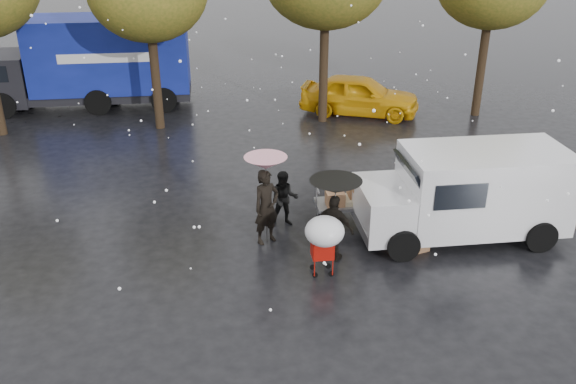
{
  "coord_description": "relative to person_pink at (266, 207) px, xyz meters",
  "views": [
    {
      "loc": [
        -1.54,
        -11.51,
        7.37
      ],
      "look_at": [
        0.05,
        1.0,
        1.4
      ],
      "focal_mm": 38.0,
      "sensor_mm": 36.0,
      "label": 1
    }
  ],
  "objects": [
    {
      "name": "shopping_cart",
      "position": [
        1.07,
        -1.7,
        0.14
      ],
      "size": [
        0.84,
        0.84,
        1.46
      ],
      "color": "#BC130A",
      "rests_on": "ground"
    },
    {
      "name": "yellow_taxi",
      "position": [
        4.47,
        9.37,
        -0.16
      ],
      "size": [
        4.85,
        3.33,
        1.53
      ],
      "primitive_type": "imported",
      "rotation": [
        0.0,
        0.0,
        1.2
      ],
      "color": "#E09E0B",
      "rests_on": "ground"
    },
    {
      "name": "umbrella_black",
      "position": [
        1.43,
        -1.01,
        0.91
      ],
      "size": [
        1.16,
        1.16,
        1.98
      ],
      "color": "#4C4C4C",
      "rests_on": "ground"
    },
    {
      "name": "ground",
      "position": [
        0.43,
        -1.25,
        -0.93
      ],
      "size": [
        90.0,
        90.0,
        0.0
      ],
      "primitive_type": "plane",
      "color": "black",
      "rests_on": "ground"
    },
    {
      "name": "umbrella_pink",
      "position": [
        0.0,
        0.0,
        1.12
      ],
      "size": [
        1.0,
        1.0,
        2.2
      ],
      "color": "#4C4C4C",
      "rests_on": "ground"
    },
    {
      "name": "person_pink",
      "position": [
        0.0,
        0.0,
        0.0
      ],
      "size": [
        0.81,
        0.72,
        1.85
      ],
      "primitive_type": "imported",
      "rotation": [
        0.0,
        0.0,
        0.51
      ],
      "color": "black",
      "rests_on": "ground"
    },
    {
      "name": "box_ground_near",
      "position": [
        3.02,
        -0.69,
        -0.7
      ],
      "size": [
        0.57,
        0.48,
        0.45
      ],
      "primitive_type": "cube",
      "rotation": [
        0.0,
        0.0,
        0.17
      ],
      "color": "brown",
      "rests_on": "ground"
    },
    {
      "name": "person_black",
      "position": [
        1.43,
        -1.01,
        -0.12
      ],
      "size": [
        0.99,
        0.87,
        1.6
      ],
      "primitive_type": "imported",
      "rotation": [
        0.0,
        0.0,
        2.51
      ],
      "color": "black",
      "rests_on": "ground"
    },
    {
      "name": "box_ground_far",
      "position": [
        3.46,
        -0.85,
        -0.74
      ],
      "size": [
        0.57,
        0.5,
        0.38
      ],
      "primitive_type": "cube",
      "rotation": [
        0.0,
        0.0,
        0.3
      ],
      "color": "brown",
      "rests_on": "ground"
    },
    {
      "name": "white_van",
      "position": [
        4.8,
        -0.27,
        0.23
      ],
      "size": [
        4.91,
        2.18,
        2.2
      ],
      "color": "white",
      "rests_on": "ground"
    },
    {
      "name": "vendor_cart",
      "position": [
        2.15,
        0.68,
        -0.2
      ],
      "size": [
        1.52,
        0.8,
        1.27
      ],
      "color": "slate",
      "rests_on": "ground"
    },
    {
      "name": "blue_truck",
      "position": [
        -5.84,
        11.75,
        0.83
      ],
      "size": [
        8.3,
        2.6,
        3.5
      ],
      "color": "navy",
      "rests_on": "ground"
    },
    {
      "name": "person_middle",
      "position": [
        0.52,
        0.79,
        -0.2
      ],
      "size": [
        0.75,
        0.61,
        1.45
      ],
      "primitive_type": "imported",
      "rotation": [
        0.0,
        0.0,
        -0.09
      ],
      "color": "black",
      "rests_on": "ground"
    }
  ]
}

